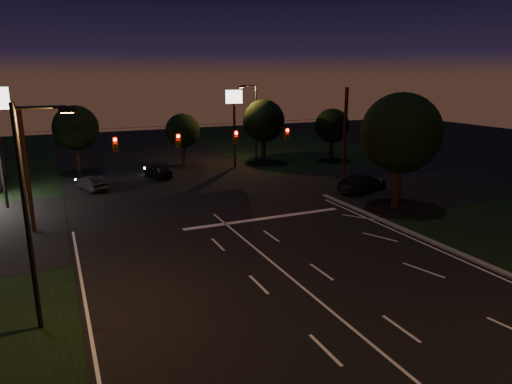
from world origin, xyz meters
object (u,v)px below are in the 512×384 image
utility_pole_right (342,194)px  tree_right_near (400,134)px  car_oncoming_a (158,171)px  car_oncoming_b (92,183)px  car_cross (362,183)px

utility_pole_right → tree_right_near: tree_right_near is taller
utility_pole_right → tree_right_near: 7.61m
car_oncoming_a → car_oncoming_b: (-6.53, -2.80, -0.03)m
utility_pole_right → car_oncoming_a: (-13.00, 13.09, 0.68)m
tree_right_near → car_oncoming_a: bearing=129.0°
utility_pole_right → car_oncoming_a: bearing=134.8°
car_oncoming_a → tree_right_near: bearing=117.6°
utility_pole_right → car_oncoming_b: (-19.53, 10.29, 0.65)m
tree_right_near → car_oncoming_b: size_ratio=2.21×
tree_right_near → car_cross: size_ratio=1.63×
tree_right_near → car_oncoming_a: tree_right_near is taller
car_oncoming_b → car_oncoming_a: bearing=-175.9°
tree_right_near → car_oncoming_b: (-21.06, 15.13, -5.02)m
car_cross → tree_right_near: bearing=153.3°
utility_pole_right → car_cross: size_ratio=1.67×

